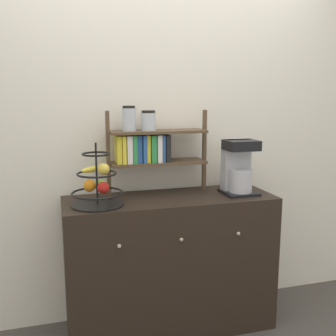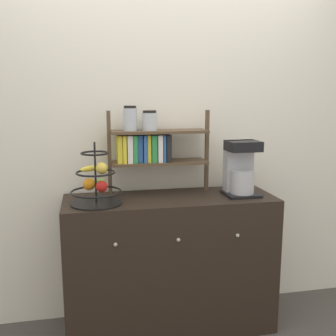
% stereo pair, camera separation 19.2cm
% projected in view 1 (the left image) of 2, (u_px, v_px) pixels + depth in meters
% --- Properties ---
extents(wall_back, '(7.00, 0.05, 2.60)m').
position_uv_depth(wall_back, '(159.00, 135.00, 2.76)').
color(wall_back, silver).
rests_on(wall_back, ground_plane).
extents(sideboard, '(1.37, 0.49, 0.92)m').
position_uv_depth(sideboard, '(170.00, 263.00, 2.65)').
color(sideboard, black).
rests_on(sideboard, ground_plane).
extents(coffee_maker, '(0.22, 0.22, 0.37)m').
position_uv_depth(coffee_maker, '(238.00, 167.00, 2.65)').
color(coffee_maker, black).
rests_on(coffee_maker, sideboard).
extents(fruit_stand, '(0.32, 0.32, 0.38)m').
position_uv_depth(fruit_stand, '(97.00, 186.00, 2.36)').
color(fruit_stand, black).
rests_on(fruit_stand, sideboard).
extents(shelf_hutch, '(0.69, 0.20, 0.59)m').
position_uv_depth(shelf_hutch, '(147.00, 144.00, 2.59)').
color(shelf_hutch, brown).
rests_on(shelf_hutch, sideboard).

